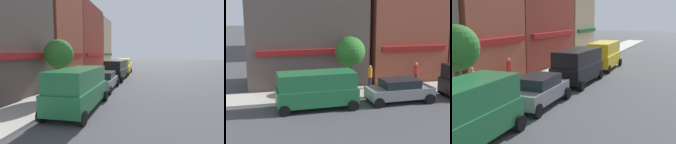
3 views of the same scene
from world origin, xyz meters
The scene contains 9 objects.
storefront_row centered at (20.59, 11.50, 5.74)m, with size 33.55×5.30×12.96m.
van_green centered at (9.12, 4.70, 1.29)m, with size 5.04×2.22×2.34m.
sedan_grey centered at (14.73, 4.70, 0.84)m, with size 4.44×2.02×1.59m.
van_black centered at (20.71, 4.70, 1.29)m, with size 5.05×2.22×2.34m.
van_yellow centered at (27.27, 4.70, 1.29)m, with size 5.05×2.22×2.34m.
pedestrian_orange_vest centered at (13.89, 8.17, 1.07)m, with size 0.32×0.32×1.77m.
pedestrian_blue_shirt centered at (10.11, 6.87, 1.07)m, with size 0.32×0.32×1.77m.
pedestrian_red_jacket centered at (17.92, 8.46, 1.07)m, with size 0.32×0.32×1.77m.
street_tree centered at (12.10, 7.50, 3.11)m, with size 2.17×2.17×4.07m.
Camera 1 is at (0.07, 0.97, 3.15)m, focal length 28.00 mm.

